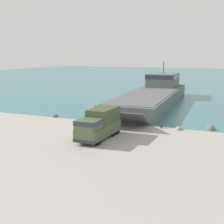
# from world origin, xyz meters

# --- Properties ---
(ground_plane) EXTENTS (240.00, 240.00, 0.00)m
(ground_plane) POSITION_xyz_m (0.00, 0.00, 0.00)
(ground_plane) COLOR #9E998E
(water_surface) EXTENTS (240.00, 180.00, 0.01)m
(water_surface) POSITION_xyz_m (0.00, 94.45, 0.00)
(water_surface) COLOR #336B75
(water_surface) RESTS_ON ground_plane
(landing_craft) EXTENTS (10.47, 38.14, 7.34)m
(landing_craft) POSITION_xyz_m (0.63, 23.95, 1.75)
(landing_craft) COLOR #56605B
(landing_craft) RESTS_ON ground_plane
(military_truck) EXTENTS (2.37, 6.88, 3.12)m
(military_truck) POSITION_xyz_m (2.25, -3.35, 1.58)
(military_truck) COLOR #475638
(military_truck) RESTS_ON ground_plane
(soldier_on_ramp) EXTENTS (0.49, 0.46, 1.77)m
(soldier_on_ramp) POSITION_xyz_m (-0.41, -1.87, 1.03)
(soldier_on_ramp) COLOR #6B664C
(soldier_on_ramp) RESTS_ON ground_plane
(moored_boat_a) EXTENTS (8.11, 4.22, 1.43)m
(moored_boat_a) POSITION_xyz_m (-7.60, 62.45, 0.48)
(moored_boat_a) COLOR #B22323
(moored_boat_a) RESTS_ON ground_plane
(mooring_bollard) EXTENTS (0.28, 0.28, 0.66)m
(mooring_bollard) POSITION_xyz_m (7.17, 3.88, 0.36)
(mooring_bollard) COLOR #333338
(mooring_bollard) RESTS_ON ground_plane
(shoreline_rock_a) EXTENTS (0.90, 0.90, 0.90)m
(shoreline_rock_a) POSITION_xyz_m (-8.65, 4.64, 0.00)
(shoreline_rock_a) COLOR #66605B
(shoreline_rock_a) RESTS_ON ground_plane
(shoreline_rock_b) EXTENTS (1.12, 1.12, 1.12)m
(shoreline_rock_b) POSITION_xyz_m (12.81, 5.49, 0.00)
(shoreline_rock_b) COLOR #66605B
(shoreline_rock_b) RESTS_ON ground_plane
(shoreline_rock_c) EXTENTS (0.87, 0.87, 0.87)m
(shoreline_rock_c) POSITION_xyz_m (9.32, 3.90, 0.00)
(shoreline_rock_c) COLOR gray
(shoreline_rock_c) RESTS_ON ground_plane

